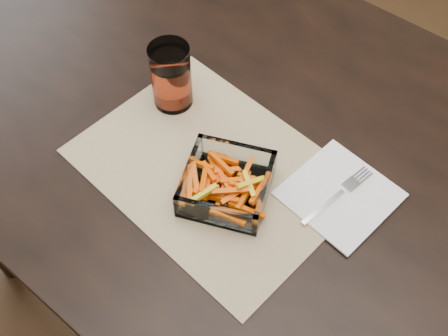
{
  "coord_description": "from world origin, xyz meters",
  "views": [
    {
      "loc": [
        0.22,
        -0.52,
        1.54
      ],
      "look_at": [
        -0.12,
        -0.11,
        0.78
      ],
      "focal_mm": 45.0,
      "sensor_mm": 36.0,
      "label": 1
    }
  ],
  "objects_px": {
    "dining_table": "(312,201)",
    "glass_bowl": "(227,185)",
    "tumbler": "(171,78)",
    "fork": "(339,194)"
  },
  "relations": [
    {
      "from": "fork",
      "to": "glass_bowl",
      "type": "bearing_deg",
      "value": -132.97
    },
    {
      "from": "fork",
      "to": "tumbler",
      "type": "bearing_deg",
      "value": -167.52
    },
    {
      "from": "dining_table",
      "to": "fork",
      "type": "relative_size",
      "value": 9.97
    },
    {
      "from": "glass_bowl",
      "to": "fork",
      "type": "height_order",
      "value": "glass_bowl"
    },
    {
      "from": "dining_table",
      "to": "tumbler",
      "type": "bearing_deg",
      "value": -173.51
    },
    {
      "from": "glass_bowl",
      "to": "tumbler",
      "type": "distance_m",
      "value": 0.23
    },
    {
      "from": "dining_table",
      "to": "glass_bowl",
      "type": "distance_m",
      "value": 0.2
    },
    {
      "from": "tumbler",
      "to": "fork",
      "type": "bearing_deg",
      "value": 2.9
    },
    {
      "from": "tumbler",
      "to": "dining_table",
      "type": "bearing_deg",
      "value": 6.49
    },
    {
      "from": "dining_table",
      "to": "tumbler",
      "type": "height_order",
      "value": "tumbler"
    }
  ]
}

